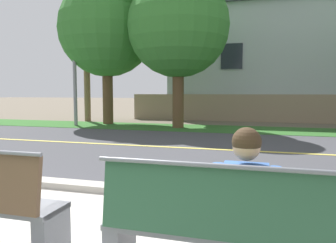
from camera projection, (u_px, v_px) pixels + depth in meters
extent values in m
plane|color=#665B4C|center=(212.00, 141.00, 10.20)|extent=(140.00, 140.00, 0.00)
cube|color=#ADA89E|center=(153.00, 193.00, 4.79)|extent=(44.00, 0.30, 0.11)
cube|color=#424247|center=(203.00, 149.00, 8.77)|extent=(52.00, 8.00, 0.01)
cube|color=#E0CC4C|center=(203.00, 149.00, 8.76)|extent=(48.00, 0.14, 0.01)
cube|color=#2D6026|center=(224.00, 129.00, 13.47)|extent=(48.00, 2.80, 0.02)
cube|color=slate|center=(52.00, 232.00, 3.05)|extent=(0.14, 0.40, 0.45)
cube|color=slate|center=(120.00, 241.00, 2.86)|extent=(0.14, 0.40, 0.45)
cube|color=slate|center=(216.00, 230.00, 2.61)|extent=(1.80, 0.44, 0.05)
cube|color=#285138|center=(213.00, 203.00, 2.39)|extent=(1.73, 0.12, 0.52)
cylinder|color=slate|center=(213.00, 166.00, 2.36)|extent=(1.80, 0.04, 0.04)
cylinder|color=#333D56|center=(235.00, 213.00, 2.74)|extent=(0.15, 0.42, 0.15)
cylinder|color=#333D56|center=(257.00, 215.00, 2.69)|extent=(0.15, 0.42, 0.15)
cylinder|color=#333D56|center=(236.00, 237.00, 2.95)|extent=(0.12, 0.12, 0.43)
cylinder|color=#333D56|center=(257.00, 240.00, 2.90)|extent=(0.12, 0.12, 0.43)
cube|color=#33599E|center=(245.00, 197.00, 2.52)|extent=(0.34, 0.20, 0.52)
cylinder|color=#33599E|center=(218.00, 192.00, 2.60)|extent=(0.09, 0.09, 0.46)
cylinder|color=#33599E|center=(275.00, 197.00, 2.48)|extent=(0.09, 0.09, 0.46)
sphere|color=tan|center=(246.00, 147.00, 2.49)|extent=(0.21, 0.21, 0.21)
sphere|color=#382819|center=(247.00, 142.00, 2.49)|extent=(0.22, 0.22, 0.22)
cylinder|color=gray|center=(74.00, 50.00, 14.64)|extent=(0.16, 0.16, 6.75)
cylinder|color=brown|center=(108.00, 95.00, 15.60)|extent=(0.49, 0.49, 2.79)
sphere|color=#33752D|center=(107.00, 29.00, 15.33)|extent=(4.47, 4.47, 4.47)
cylinder|color=brown|center=(178.00, 97.00, 13.86)|extent=(0.48, 0.48, 2.65)
sphere|color=#33752D|center=(178.00, 26.00, 13.60)|extent=(4.24, 4.24, 4.24)
cylinder|color=brown|center=(86.00, 26.00, 16.77)|extent=(0.32, 0.32, 9.77)
cube|color=gray|center=(254.00, 108.00, 16.80)|extent=(13.00, 0.36, 1.40)
cube|color=#A3ADB2|center=(286.00, 66.00, 19.19)|extent=(12.61, 6.40, 6.09)
cube|color=#474C56|center=(288.00, 7.00, 18.89)|extent=(13.62, 6.91, 0.60)
cube|color=#232833|center=(232.00, 56.00, 16.86)|extent=(1.10, 0.06, 1.30)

